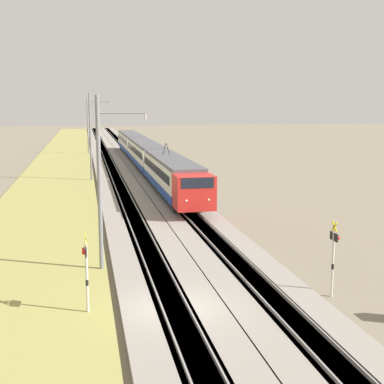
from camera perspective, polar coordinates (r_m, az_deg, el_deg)
The scene contains 12 objects.
ground_plane at distance 22.71m, azimuth -1.90°, elevation -12.95°, with size 400.00×400.00×0.00m, color #7A705B.
ballast_main at distance 71.32m, azimuth -8.57°, elevation 2.44°, with size 240.00×4.40×0.30m.
ballast_adjacent at distance 71.66m, azimuth -5.09°, elevation 2.54°, with size 240.00×4.40×0.30m.
track_main at distance 71.32m, azimuth -8.57°, elevation 2.45°, with size 240.00×1.57×0.45m.
track_adjacent at distance 71.66m, azimuth -5.09°, elevation 2.55°, with size 240.00×1.57×0.45m.
grass_verge at distance 71.32m, azimuth -14.04°, elevation 2.19°, with size 240.00×8.66×0.12m.
passenger_train at distance 70.18m, azimuth -5.00°, elevation 4.13°, with size 65.18×2.98×4.85m.
crossing_signal_near at distance 22.42m, azimuth -11.23°, elevation -7.72°, with size 0.70×0.23×3.44m.
crossing_signal_far at distance 24.84m, azimuth 14.87°, elevation -6.08°, with size 0.70×0.23×3.51m.
catenary_mast_near at distance 27.60m, azimuth -9.74°, elevation 1.03°, with size 0.22×2.56×9.07m.
catenary_mast_mid at distance 61.21m, azimuth -10.74°, elevation 5.85°, with size 0.22×2.56×9.79m.
catenary_mast_far at distance 94.96m, azimuth -11.02°, elevation 6.96°, with size 0.22×2.56×9.55m.
Camera 1 is at (-20.73, 3.43, 8.62)m, focal length 50.00 mm.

